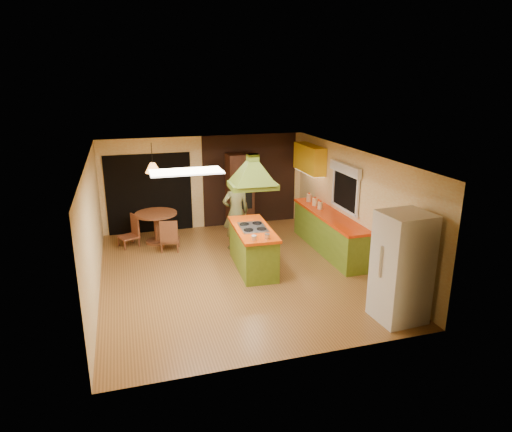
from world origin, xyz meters
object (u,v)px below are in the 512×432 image
object	(u,v)px
refrigerator	(402,267)
kitchen_island	(253,248)
wall_oven	(240,191)
dining_table	(156,222)
man	(236,212)
canister_large	(309,198)

from	to	relation	value
refrigerator	kitchen_island	bearing A→B (deg)	119.05
wall_oven	dining_table	xyz separation A→B (m)	(-2.30, -0.59, -0.48)
kitchen_island	refrigerator	bearing A→B (deg)	-54.07
refrigerator	dining_table	world-z (taller)	refrigerator
wall_oven	man	bearing A→B (deg)	-109.51
man	refrigerator	xyz separation A→B (m)	(1.85, -4.05, 0.05)
wall_oven	dining_table	size ratio (longest dim) A/B	1.98
man	refrigerator	size ratio (longest dim) A/B	0.95
man	wall_oven	size ratio (longest dim) A/B	0.89
man	kitchen_island	bearing A→B (deg)	87.25
canister_large	kitchen_island	bearing A→B (deg)	-140.39
man	refrigerator	world-z (taller)	refrigerator
dining_table	man	bearing A→B (deg)	-28.04
dining_table	canister_large	world-z (taller)	canister_large
kitchen_island	refrigerator	xyz separation A→B (m)	(1.80, -2.76, 0.48)
man	dining_table	xyz separation A→B (m)	(-1.80, 0.96, -0.36)
dining_table	kitchen_island	bearing A→B (deg)	-50.43
kitchen_island	man	distance (m)	1.35
wall_oven	canister_large	size ratio (longest dim) A/B	10.22
kitchen_island	man	size ratio (longest dim) A/B	1.05
refrigerator	canister_large	world-z (taller)	refrigerator
kitchen_island	refrigerator	size ratio (longest dim) A/B	1.00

